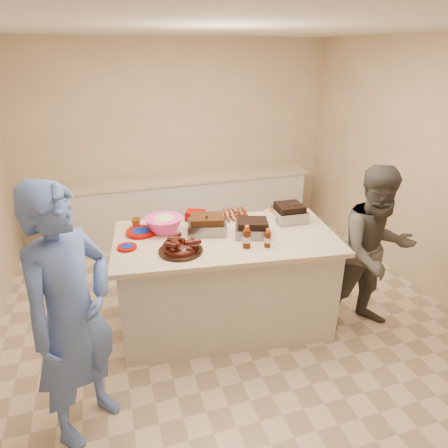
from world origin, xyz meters
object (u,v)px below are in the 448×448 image
object	(u,v)px
roasting_pan	(289,220)
guest_gray	(362,323)
bbq_bottle_b	(267,247)
rib_platter	(181,252)
island	(225,321)
plastic_cup	(137,227)
coleslaw_bowl	(165,232)
mustard_bottle	(211,229)
bbq_bottle_a	(246,247)
guest_blue	(92,421)

from	to	relation	value
roasting_pan	guest_gray	world-z (taller)	roasting_pan
bbq_bottle_b	rib_platter	bearing A→B (deg)	169.93
island	plastic_cup	world-z (taller)	plastic_cup
coleslaw_bowl	mustard_bottle	xyz separation A→B (m)	(0.43, -0.08, 0.00)
mustard_bottle	plastic_cup	size ratio (longest dim) A/B	1.27
plastic_cup	island	bearing A→B (deg)	-30.60
coleslaw_bowl	bbq_bottle_a	xyz separation A→B (m)	(0.62, -0.54, 0.00)
roasting_pan	mustard_bottle	xyz separation A→B (m)	(-0.81, 0.02, 0.00)
rib_platter	coleslaw_bowl	world-z (taller)	coleslaw_bowl
roasting_pan	coleslaw_bowl	distance (m)	1.24
roasting_pan	bbq_bottle_b	bearing A→B (deg)	-129.78
guest_gray	bbq_bottle_b	bearing A→B (deg)	176.66
coleslaw_bowl	guest_gray	bearing A→B (deg)	-21.24
rib_platter	guest_blue	bearing A→B (deg)	-142.63
bbq_bottle_b	mustard_bottle	world-z (taller)	bbq_bottle_b
coleslaw_bowl	bbq_bottle_b	size ratio (longest dim) A/B	2.10
bbq_bottle_b	plastic_cup	xyz separation A→B (m)	(-1.04, 0.76, -0.00)
coleslaw_bowl	bbq_bottle_a	size ratio (longest dim) A/B	1.74
rib_platter	bbq_bottle_b	bearing A→B (deg)	-10.07
roasting_pan	mustard_bottle	distance (m)	0.81
rib_platter	guest_gray	distance (m)	2.03
bbq_bottle_b	guest_blue	bearing A→B (deg)	-161.89
rib_platter	coleslaw_bowl	distance (m)	0.45
island	rib_platter	distance (m)	1.08
bbq_bottle_a	rib_platter	bearing A→B (deg)	170.97
bbq_bottle_b	guest_blue	size ratio (longest dim) A/B	0.09
bbq_bottle_a	bbq_bottle_b	bearing A→B (deg)	-13.33
coleslaw_bowl	guest_blue	world-z (taller)	coleslaw_bowl
roasting_pan	coleslaw_bowl	xyz separation A→B (m)	(-1.24, 0.10, 0.00)
mustard_bottle	island	bearing A→B (deg)	-63.75
mustard_bottle	guest_blue	distance (m)	1.86
rib_platter	coleslaw_bowl	size ratio (longest dim) A/B	1.07
island	bbq_bottle_a	xyz separation A→B (m)	(0.10, -0.27, 0.96)
island	bbq_bottle_b	bearing A→B (deg)	-41.36
guest_blue	plastic_cup	bearing A→B (deg)	20.92
coleslaw_bowl	guest_gray	xyz separation A→B (m)	(1.83, -0.71, -0.96)
island	roasting_pan	distance (m)	1.21
plastic_cup	roasting_pan	bearing A→B (deg)	-11.05
island	plastic_cup	xyz separation A→B (m)	(-0.76, 0.45, 0.96)
mustard_bottle	guest_gray	size ratio (longest dim) A/B	0.08
rib_platter	bbq_bottle_b	world-z (taller)	bbq_bottle_b
rib_platter	bbq_bottle_b	xyz separation A→B (m)	(0.74, -0.13, 0.00)
roasting_pan	guest_blue	distance (m)	2.45
roasting_pan	rib_platter	bearing A→B (deg)	-160.85
mustard_bottle	bbq_bottle_a	bearing A→B (deg)	-66.93
roasting_pan	bbq_bottle_b	world-z (taller)	bbq_bottle_b
coleslaw_bowl	guest_blue	distance (m)	1.66
coleslaw_bowl	mustard_bottle	world-z (taller)	coleslaw_bowl
bbq_bottle_a	bbq_bottle_b	size ratio (longest dim) A/B	1.21
rib_platter	plastic_cup	distance (m)	0.70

